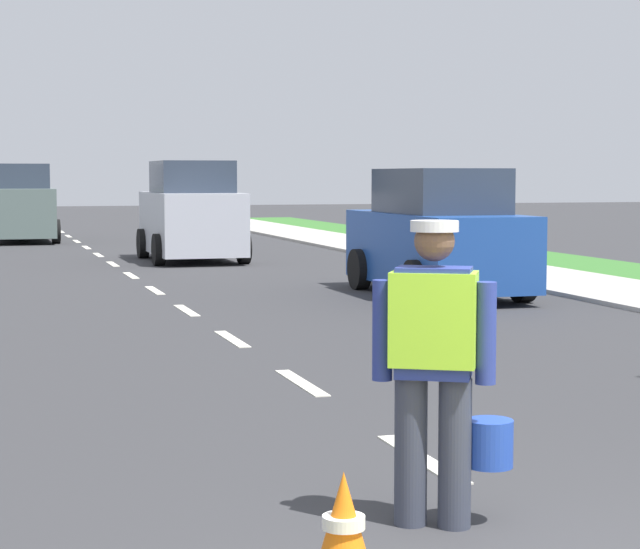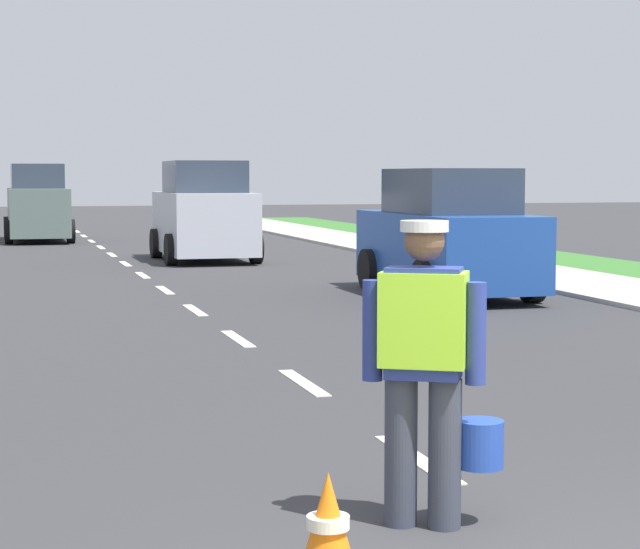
{
  "view_description": "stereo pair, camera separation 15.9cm",
  "coord_description": "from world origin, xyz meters",
  "px_view_note": "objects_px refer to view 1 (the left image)",
  "views": [
    {
      "loc": [
        -2.87,
        -4.51,
        1.91
      ],
      "look_at": [
        -0.15,
        4.6,
        1.1
      ],
      "focal_mm": 65.44,
      "sensor_mm": 36.0,
      "label": 1
    },
    {
      "loc": [
        -2.72,
        -4.55,
        1.91
      ],
      "look_at": [
        -0.15,
        4.6,
        1.1
      ],
      "focal_mm": 65.44,
      "sensor_mm": 36.0,
      "label": 2
    }
  ],
  "objects_px": {
    "car_outgoing_far": "(191,215)",
    "car_parked_far": "(438,237)",
    "road_worker": "(438,357)",
    "car_oncoming_third": "(22,205)",
    "traffic_cone_near": "(344,532)"
  },
  "relations": [
    {
      "from": "car_outgoing_far",
      "to": "car_oncoming_third",
      "type": "height_order",
      "value": "car_oncoming_third"
    },
    {
      "from": "car_outgoing_far",
      "to": "car_parked_far",
      "type": "relative_size",
      "value": 0.91
    },
    {
      "from": "car_outgoing_far",
      "to": "road_worker",
      "type": "bearing_deg",
      "value": -96.56
    },
    {
      "from": "road_worker",
      "to": "car_outgoing_far",
      "type": "relative_size",
      "value": 0.44
    },
    {
      "from": "car_outgoing_far",
      "to": "car_oncoming_third",
      "type": "bearing_deg",
      "value": 110.11
    },
    {
      "from": "traffic_cone_near",
      "to": "car_outgoing_far",
      "type": "xyz_separation_m",
      "value": [
        3.08,
        20.73,
        0.76
      ]
    },
    {
      "from": "car_outgoing_far",
      "to": "traffic_cone_near",
      "type": "bearing_deg",
      "value": -98.46
    },
    {
      "from": "traffic_cone_near",
      "to": "car_parked_far",
      "type": "distance_m",
      "value": 13.35
    },
    {
      "from": "car_oncoming_third",
      "to": "road_worker",
      "type": "bearing_deg",
      "value": -88.01
    },
    {
      "from": "car_oncoming_third",
      "to": "car_parked_far",
      "type": "distance_m",
      "value": 18.46
    },
    {
      "from": "road_worker",
      "to": "traffic_cone_near",
      "type": "xyz_separation_m",
      "value": [
        -0.79,
        -0.8,
        -0.66
      ]
    },
    {
      "from": "road_worker",
      "to": "car_oncoming_third",
      "type": "xyz_separation_m",
      "value": [
        -1.0,
        28.92,
        0.11
      ]
    },
    {
      "from": "road_worker",
      "to": "car_outgoing_far",
      "type": "xyz_separation_m",
      "value": [
        2.29,
        19.93,
        0.1
      ]
    },
    {
      "from": "road_worker",
      "to": "car_oncoming_third",
      "type": "bearing_deg",
      "value": 91.99
    },
    {
      "from": "car_oncoming_third",
      "to": "traffic_cone_near",
      "type": "bearing_deg",
      "value": -89.59
    }
  ]
}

